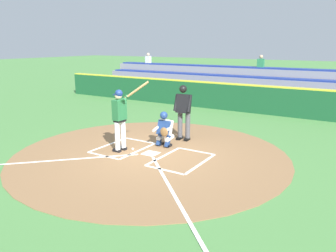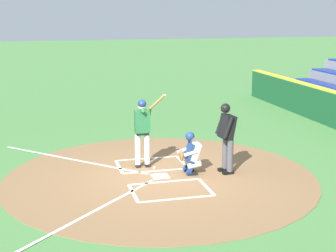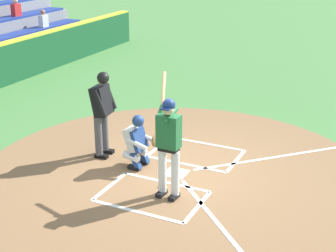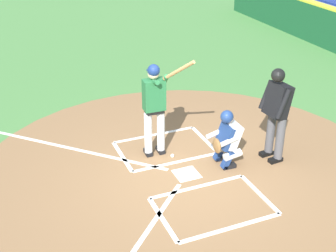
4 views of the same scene
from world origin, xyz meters
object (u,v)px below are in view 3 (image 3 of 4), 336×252
batter (168,141)px  plate_umpire (102,108)px  baseball (161,186)px  catcher (138,140)px

batter → plate_umpire: 2.26m
plate_umpire → baseball: plate_umpire is taller
batter → baseball: bearing=-131.2°
batter → baseball: 1.12m
plate_umpire → baseball: bearing=65.8°
plate_umpire → batter: bearing=63.2°
batter → catcher: size_ratio=1.88×
batter → plate_umpire: (-1.02, -2.01, -0.02)m
catcher → baseball: bearing=52.6°
batter → catcher: bearing=-128.3°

